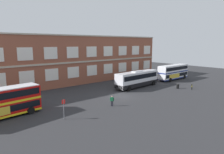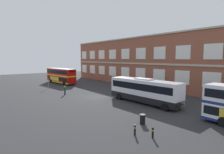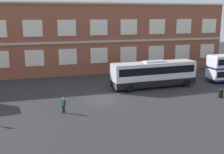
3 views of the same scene
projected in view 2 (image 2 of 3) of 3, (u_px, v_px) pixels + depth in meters
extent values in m
plane|color=#2B2B2D|center=(105.00, 95.00, 33.09)|extent=(120.00, 120.00, 0.00)
cube|color=brown|center=(152.00, 62.00, 44.13)|extent=(57.76, 8.00, 11.64)
cube|color=#B2A893|center=(141.00, 64.00, 41.64)|extent=(57.76, 0.16, 0.36)
cube|color=#B2A893|center=(141.00, 36.00, 41.02)|extent=(57.76, 0.28, 0.30)
cube|color=silver|center=(84.00, 69.00, 62.42)|extent=(2.94, 0.12, 2.56)
cube|color=silver|center=(92.00, 69.00, 58.31)|extent=(2.94, 0.12, 2.56)
cube|color=silver|center=(102.00, 70.00, 54.21)|extent=(2.94, 0.12, 2.56)
cube|color=silver|center=(113.00, 71.00, 50.11)|extent=(2.94, 0.12, 2.56)
cube|color=silver|center=(125.00, 72.00, 46.00)|extent=(2.94, 0.12, 2.56)
cube|color=silver|center=(140.00, 74.00, 41.90)|extent=(2.94, 0.12, 2.56)
cube|color=silver|center=(159.00, 75.00, 37.79)|extent=(2.94, 0.12, 2.56)
cube|color=silver|center=(182.00, 77.00, 33.69)|extent=(2.94, 0.12, 2.56)
cube|color=silver|center=(211.00, 80.00, 29.59)|extent=(2.94, 0.12, 2.56)
cube|color=silver|center=(84.00, 55.00, 61.93)|extent=(2.94, 0.12, 2.56)
cube|color=silver|center=(92.00, 55.00, 57.83)|extent=(2.94, 0.12, 2.56)
cube|color=silver|center=(102.00, 55.00, 53.73)|extent=(2.94, 0.12, 2.56)
cube|color=silver|center=(113.00, 54.00, 49.62)|extent=(2.94, 0.12, 2.56)
cube|color=silver|center=(125.00, 54.00, 45.52)|extent=(2.94, 0.12, 2.56)
cube|color=silver|center=(141.00, 54.00, 41.41)|extent=(2.94, 0.12, 2.56)
cube|color=silver|center=(160.00, 53.00, 37.31)|extent=(2.94, 0.12, 2.56)
cube|color=silver|center=(183.00, 52.00, 33.21)|extent=(2.94, 0.12, 2.56)
cube|color=silver|center=(213.00, 52.00, 29.10)|extent=(2.94, 0.12, 2.56)
cube|color=red|center=(61.00, 79.00, 48.83)|extent=(11.23, 3.85, 1.75)
cube|color=black|center=(61.00, 78.00, 48.81)|extent=(10.79, 3.84, 0.90)
cube|color=yellow|center=(61.00, 75.00, 48.73)|extent=(11.23, 3.85, 0.30)
cube|color=red|center=(61.00, 72.00, 48.63)|extent=(11.23, 3.85, 1.55)
cube|color=black|center=(61.00, 72.00, 48.62)|extent=(10.79, 3.84, 0.90)
cube|color=yellow|center=(61.00, 82.00, 48.91)|extent=(11.23, 3.87, 0.28)
cube|color=silver|center=(61.00, 69.00, 48.54)|extent=(11.00, 3.73, 0.12)
cube|color=gold|center=(54.00, 79.00, 48.84)|extent=(4.81, 0.61, 1.10)
cube|color=yellow|center=(72.00, 71.00, 44.75)|extent=(0.26, 1.65, 0.40)
cylinder|color=black|center=(64.00, 83.00, 45.31)|extent=(1.07, 0.44, 1.04)
cylinder|color=black|center=(73.00, 82.00, 47.10)|extent=(1.07, 0.44, 1.04)
cylinder|color=black|center=(51.00, 81.00, 50.32)|extent=(1.07, 0.44, 1.04)
cylinder|color=black|center=(59.00, 80.00, 52.12)|extent=(1.07, 0.44, 1.04)
cylinder|color=black|center=(224.00, 122.00, 17.80)|extent=(1.04, 0.33, 1.04)
cube|color=silver|center=(144.00, 90.00, 27.32)|extent=(12.11, 3.11, 3.20)
cube|color=black|center=(144.00, 86.00, 27.26)|extent=(11.39, 3.12, 1.00)
cube|color=black|center=(143.00, 98.00, 27.44)|extent=(12.11, 3.13, 0.90)
cube|color=silver|center=(144.00, 79.00, 27.15)|extent=(2.94, 1.41, 0.20)
cylinder|color=black|center=(165.00, 107.00, 23.22)|extent=(1.05, 0.37, 1.04)
cylinder|color=black|center=(175.00, 104.00, 24.88)|extent=(1.05, 0.37, 1.04)
cylinder|color=black|center=(119.00, 97.00, 29.72)|extent=(1.05, 0.37, 1.04)
cylinder|color=black|center=(130.00, 94.00, 31.38)|extent=(1.05, 0.37, 1.04)
cylinder|color=black|center=(65.00, 92.00, 33.77)|extent=(0.23, 0.23, 0.85)
cylinder|color=black|center=(65.00, 93.00, 33.58)|extent=(0.23, 0.23, 0.85)
cube|color=#145933|center=(65.00, 89.00, 33.60)|extent=(0.44, 0.46, 0.60)
cylinder|color=#145933|center=(65.00, 89.00, 33.85)|extent=(0.15, 0.15, 0.57)
cylinder|color=#145933|center=(64.00, 89.00, 33.35)|extent=(0.15, 0.15, 0.57)
sphere|color=tan|center=(65.00, 86.00, 33.55)|extent=(0.22, 0.22, 0.22)
cylinder|color=slate|center=(48.00, 83.00, 40.10)|extent=(0.10, 0.10, 2.70)
cube|color=red|center=(48.00, 78.00, 39.98)|extent=(0.44, 0.04, 0.56)
cylinder|color=black|center=(143.00, 120.00, 18.67)|extent=(0.56, 0.56, 0.95)
cylinder|color=black|center=(143.00, 115.00, 18.61)|extent=(0.60, 0.60, 0.08)
cylinder|color=black|center=(153.00, 133.00, 15.36)|extent=(0.18, 0.18, 0.95)
cylinder|color=yellow|center=(153.00, 130.00, 15.34)|extent=(0.19, 0.19, 0.08)
cylinder|color=black|center=(135.00, 130.00, 15.97)|extent=(0.18, 0.18, 0.95)
cylinder|color=yellow|center=(135.00, 128.00, 15.95)|extent=(0.19, 0.19, 0.08)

